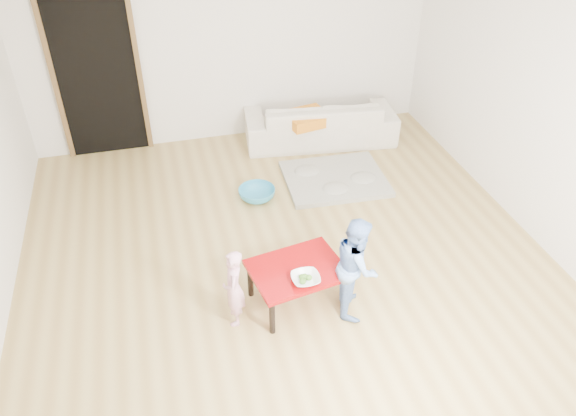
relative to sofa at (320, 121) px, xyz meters
name	(u,v)px	position (x,y,z in m)	size (l,w,h in m)	color
floor	(283,250)	(-1.03, -2.05, -0.28)	(5.00, 5.00, 0.01)	#9E7E44
back_wall	(230,38)	(-1.03, 0.45, 1.02)	(5.00, 0.02, 2.60)	white
right_wall	(538,101)	(1.47, -2.05, 1.02)	(0.02, 5.00, 2.60)	white
doorway	(97,73)	(-2.63, 0.43, 0.75)	(1.02, 0.08, 2.11)	brown
sofa	(320,121)	(0.00, 0.00, 0.00)	(1.91, 0.75, 0.56)	silver
cushion	(307,118)	(-0.24, -0.18, 0.15)	(0.50, 0.44, 0.13)	orange
red_table	(297,285)	(-1.08, -2.76, -0.08)	(0.78, 0.58, 0.39)	maroon
bowl	(306,279)	(-1.06, -2.94, 0.14)	(0.23, 0.23, 0.06)	white
broccoli	(306,279)	(-1.06, -2.94, 0.14)	(0.12, 0.12, 0.06)	#2D5919
child_pink	(234,288)	(-1.64, -2.84, 0.09)	(0.27, 0.17, 0.73)	#DA6391
child_blue	(357,265)	(-0.62, -2.94, 0.19)	(0.46, 0.35, 0.94)	#557DC6
basin	(257,194)	(-1.08, -1.11, -0.21)	(0.41, 0.41, 0.13)	teal
blanket	(335,179)	(-0.13, -0.99, -0.25)	(1.15, 0.96, 0.06)	#A3A090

